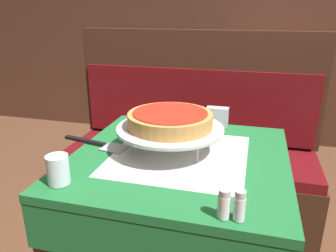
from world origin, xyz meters
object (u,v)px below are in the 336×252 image
dining_table_front (179,181)px  salt_shaker (224,204)px  water_glass_near (58,170)px  pizza_pan_stand (170,129)px  pizza_server (96,143)px  dining_table_rear (263,89)px  napkin_holder (217,117)px  deep_dish_pizza (170,120)px  condiment_caddy (266,69)px  pepper_shaker (240,206)px  booth_bench (190,168)px

dining_table_front → salt_shaker: 0.43m
dining_table_front → water_glass_near: bearing=-136.0°
pizza_pan_stand → pizza_server: 0.31m
dining_table_rear → napkin_holder: bearing=-99.5°
napkin_holder → salt_shaker: bearing=-81.6°
deep_dish_pizza → condiment_caddy: size_ratio=2.03×
pizza_pan_stand → water_glass_near: (-0.27, -0.32, -0.04)m
water_glass_near → pepper_shaker: water_glass_near is taller
salt_shaker → water_glass_near: bearing=174.7°
dining_table_rear → water_glass_near: 2.13m
deep_dish_pizza → pepper_shaker: bearing=-53.0°
condiment_caddy → pepper_shaker: bearing=-92.6°
condiment_caddy → salt_shaker: bearing=-93.6°
dining_table_front → napkin_holder: size_ratio=7.88×
condiment_caddy → dining_table_rear: bearing=-97.7°
dining_table_rear → condiment_caddy: condiment_caddy is taller
dining_table_rear → pepper_shaker: 2.08m
pizza_pan_stand → deep_dish_pizza: deep_dish_pizza is taller
deep_dish_pizza → dining_table_front: bearing=-25.1°
water_glass_near → salt_shaker: bearing=-5.3°
pizza_pan_stand → condiment_caddy: 1.81m
dining_table_rear → napkin_holder: 1.40m
booth_bench → condiment_caddy: size_ratio=9.81×
napkin_holder → condiment_caddy: size_ratio=0.65×
booth_bench → pizza_server: booth_bench is taller
pepper_shaker → condiment_caddy: bearing=87.4°
dining_table_front → booth_bench: bearing=97.8°
pizza_server → water_glass_near: bearing=-84.5°
dining_table_front → deep_dish_pizza: deep_dish_pizza is taller
deep_dish_pizza → pepper_shaker: size_ratio=3.73×
dining_table_front → condiment_caddy: bearing=79.4°
dining_table_front → pepper_shaker: bearing=-55.9°
deep_dish_pizza → water_glass_near: bearing=-130.1°
dining_table_rear → deep_dish_pizza: size_ratio=2.44×
water_glass_near → salt_shaker: size_ratio=1.13×
water_glass_near → dining_table_rear: bearing=72.5°
pizza_pan_stand → condiment_caddy: bearing=78.0°
pizza_server → deep_dish_pizza: bearing=2.4°
pizza_server → napkin_holder: (0.44, 0.34, 0.04)m
pizza_pan_stand → pizza_server: size_ratio=1.35×
dining_table_rear → pepper_shaker: pepper_shaker is taller
condiment_caddy → dining_table_front: bearing=-100.6°
booth_bench → pepper_shaker: size_ratio=17.99×
booth_bench → napkin_holder: size_ratio=15.13×
water_glass_near → pizza_pan_stand: bearing=49.9°
booth_bench → deep_dish_pizza: size_ratio=4.82×
dining_table_front → pepper_shaker: 0.45m
salt_shaker → dining_table_front: bearing=119.5°
dining_table_rear → water_glass_near: bearing=-107.5°
dining_table_rear → booth_bench: bearing=-113.6°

